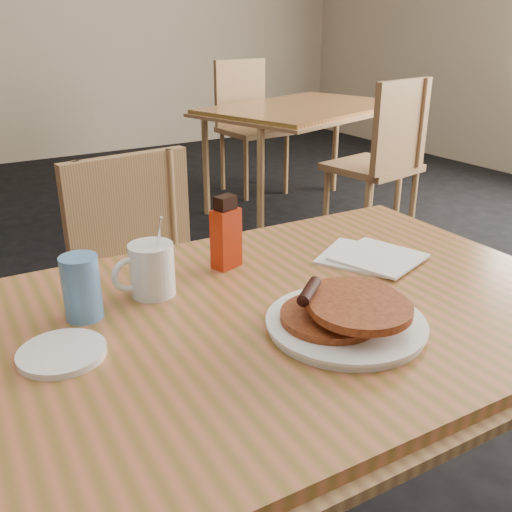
{
  "coord_description": "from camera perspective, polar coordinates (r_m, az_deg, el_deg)",
  "views": [
    {
      "loc": [
        -0.56,
        -0.84,
        1.27
      ],
      "look_at": [
        -0.02,
        0.03,
        0.84
      ],
      "focal_mm": 40.0,
      "sensor_mm": 36.0,
      "label": 1
    }
  ],
  "objects": [
    {
      "name": "syrup_bottle",
      "position": [
        1.27,
        -3.02,
        2.14
      ],
      "size": [
        0.07,
        0.06,
        0.17
      ],
      "rotation": [
        0.0,
        0.0,
        0.3
      ],
      "color": "maroon",
      "rests_on": "main_table"
    },
    {
      "name": "pancake_plate",
      "position": [
        1.05,
        9.0,
        -6.02
      ],
      "size": [
        0.29,
        0.29,
        0.09
      ],
      "rotation": [
        0.0,
        0.0,
        0.23
      ],
      "color": "white",
      "rests_on": "main_table"
    },
    {
      "name": "coffee_mug",
      "position": [
        1.17,
        -10.5,
        -1.28
      ],
      "size": [
        0.13,
        0.09,
        0.17
      ],
      "rotation": [
        0.0,
        0.0,
        -0.34
      ],
      "color": "white",
      "rests_on": "main_table"
    },
    {
      "name": "blue_tumbler",
      "position": [
        1.1,
        -17.05,
        -3.03
      ],
      "size": [
        0.09,
        0.09,
        0.12
      ],
      "primitive_type": "cylinder",
      "rotation": [
        0.0,
        0.0,
        -0.34
      ],
      "color": "#5085BC",
      "rests_on": "main_table"
    },
    {
      "name": "chair_neighbor_far",
      "position": [
        4.56,
        -0.89,
        14.01
      ],
      "size": [
        0.47,
        0.47,
        0.99
      ],
      "rotation": [
        0.0,
        0.0,
        0.06
      ],
      "color": "#A57E4D",
      "rests_on": "floor"
    },
    {
      "name": "napkin_stack",
      "position": [
        1.36,
        11.35,
        -0.09
      ],
      "size": [
        0.25,
        0.27,
        0.01
      ],
      "rotation": [
        0.0,
        0.0,
        0.52
      ],
      "color": "silver",
      "rests_on": "main_table"
    },
    {
      "name": "main_table",
      "position": [
        1.14,
        2.19,
        -6.92
      ],
      "size": [
        1.31,
        0.92,
        0.75
      ],
      "rotation": [
        0.0,
        0.0,
        -0.04
      ],
      "color": "#AB603D",
      "rests_on": "floor"
    },
    {
      "name": "side_saucer",
      "position": [
        1.02,
        -18.83,
        -9.17
      ],
      "size": [
        0.17,
        0.17,
        0.01
      ],
      "primitive_type": "cylinder",
      "rotation": [
        0.0,
        0.0,
        -0.2
      ],
      "color": "white",
      "rests_on": "main_table"
    },
    {
      "name": "chair_neighbor_near",
      "position": [
        3.34,
        12.78,
        10.2
      ],
      "size": [
        0.51,
        0.51,
        0.98
      ],
      "rotation": [
        0.0,
        0.0,
        0.17
      ],
      "color": "#A57E4D",
      "rests_on": "floor"
    },
    {
      "name": "chair_main_far",
      "position": [
        1.79,
        -11.06,
        -2.1
      ],
      "size": [
        0.45,
        0.45,
        0.9
      ],
      "rotation": [
        0.0,
        0.0,
        0.1
      ],
      "color": "#A57E4D",
      "rests_on": "floor"
    },
    {
      "name": "neighbor_table",
      "position": [
        3.9,
        4.91,
        14.22
      ],
      "size": [
        1.54,
        1.25,
        0.75
      ],
      "rotation": [
        0.0,
        0.0,
        0.29
      ],
      "color": "#AB603D",
      "rests_on": "floor"
    }
  ]
}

